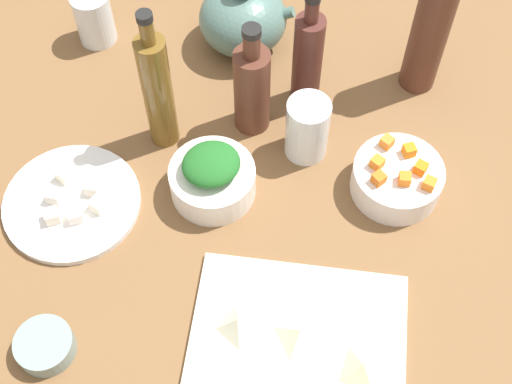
{
  "coord_description": "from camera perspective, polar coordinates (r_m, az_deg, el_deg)",
  "views": [
    {
      "loc": [
        5.54,
        -57.73,
        100.64
      ],
      "look_at": [
        0.0,
        0.0,
        8.0
      ],
      "focal_mm": 49.97,
      "sensor_mm": 36.0,
      "label": 1
    }
  ],
  "objects": [
    {
      "name": "bowl_greens",
      "position": [
        1.13,
        -3.49,
        0.89
      ],
      "size": [
        13.7,
        13.7,
        5.68
      ],
      "primitive_type": "cylinder",
      "color": "white",
      "rests_on": "tabletop"
    },
    {
      "name": "dumpling_1",
      "position": [
        1.01,
        8.53,
        -13.78
      ],
      "size": [
        7.12,
        7.27,
        2.82
      ],
      "primitive_type": "pyramid",
      "rotation": [
        0.0,
        0.0,
        5.22
      ],
      "color": "beige",
      "rests_on": "cutting_board"
    },
    {
      "name": "bowl_small_side",
      "position": [
        1.06,
        -16.54,
        -11.72
      ],
      "size": [
        8.29,
        8.29,
        3.23
      ],
      "primitive_type": "cylinder",
      "color": "gray",
      "rests_on": "tabletop"
    },
    {
      "name": "drinking_glass_0",
      "position": [
        1.36,
        -12.85,
        13.45
      ],
      "size": [
        6.89,
        6.89,
        10.14
      ],
      "primitive_type": "cylinder",
      "color": "white",
      "rests_on": "tabletop"
    },
    {
      "name": "tabletop",
      "position": [
        1.15,
        0.0,
        -1.72
      ],
      "size": [
        190.0,
        190.0,
        3.0
      ],
      "primitive_type": "cube",
      "color": "brown",
      "rests_on": "ground"
    },
    {
      "name": "drinking_glass_1",
      "position": [
        1.16,
        4.12,
        5.1
      ],
      "size": [
        7.12,
        7.12,
        11.45
      ],
      "primitive_type": "cylinder",
      "color": "white",
      "rests_on": "tabletop"
    },
    {
      "name": "tofu_cube_0",
      "position": [
        1.14,
        -14.27,
        -1.82
      ],
      "size": [
        2.85,
        2.85,
        2.2
      ],
      "primitive_type": "cube",
      "rotation": [
        0.0,
        0.0,
        1.94
      ],
      "color": "white",
      "rests_on": "plate_tofu"
    },
    {
      "name": "carrot_cube_2",
      "position": [
        1.11,
        11.82,
        1.04
      ],
      "size": [
        1.84,
        1.84,
        1.8
      ],
      "primitive_type": "cube",
      "rotation": [
        0.0,
        0.0,
        1.55
      ],
      "color": "orange",
      "rests_on": "bowl_carrots"
    },
    {
      "name": "carrot_cube_6",
      "position": [
        1.12,
        13.71,
        0.66
      ],
      "size": [
        2.35,
        2.35,
        1.8
      ],
      "primitive_type": "cube",
      "rotation": [
        0.0,
        0.0,
        2.75
      ],
      "color": "orange",
      "rests_on": "bowl_carrots"
    },
    {
      "name": "tofu_cube_2",
      "position": [
        1.18,
        -15.1,
        1.33
      ],
      "size": [
        3.02,
        3.02,
        2.2
      ],
      "primitive_type": "cube",
      "rotation": [
        0.0,
        0.0,
        2.59
      ],
      "color": "#F0E9CE",
      "rests_on": "plate_tofu"
    },
    {
      "name": "dumpling_0",
      "position": [
        1.02,
        -1.46,
        -10.49
      ],
      "size": [
        5.55,
        5.83,
        2.97
      ],
      "primitive_type": "pyramid",
      "rotation": [
        0.0,
        0.0,
        4.89
      ],
      "color": "beige",
      "rests_on": "cutting_board"
    },
    {
      "name": "plate_tofu",
      "position": [
        1.17,
        -14.52,
        -0.84
      ],
      "size": [
        21.88,
        21.88,
        1.2
      ],
      "primitive_type": "cylinder",
      "color": "white",
      "rests_on": "tabletop"
    },
    {
      "name": "bottle_3",
      "position": [
        1.2,
        4.15,
        10.6
      ],
      "size": [
        4.96,
        4.96,
        23.83
      ],
      "color": "#4D261F",
      "rests_on": "tabletop"
    },
    {
      "name": "carrot_cube_4",
      "position": [
        1.11,
        9.79,
        1.08
      ],
      "size": [
        2.55,
        2.55,
        1.8
      ],
      "primitive_type": "cube",
      "rotation": [
        0.0,
        0.0,
        0.77
      ],
      "color": "orange",
      "rests_on": "bowl_carrots"
    },
    {
      "name": "bottle_1",
      "position": [
        1.13,
        -7.9,
        8.07
      ],
      "size": [
        4.83,
        4.83,
        28.07
      ],
      "color": "brown",
      "rests_on": "tabletop"
    },
    {
      "name": "bottle_0",
      "position": [
        1.16,
        -0.33,
        8.36
      ],
      "size": [
        6.0,
        6.0,
        22.23
      ],
      "color": "#552D20",
      "rests_on": "tabletop"
    },
    {
      "name": "tofu_cube_1",
      "position": [
        1.17,
        -15.84,
        -0.3
      ],
      "size": [
        2.57,
        2.57,
        2.2
      ],
      "primitive_type": "cube",
      "rotation": [
        0.0,
        0.0,
        1.39
      ],
      "color": "white",
      "rests_on": "plate_tofu"
    },
    {
      "name": "teapot",
      "position": [
        1.31,
        -1.04,
        13.77
      ],
      "size": [
        17.3,
        15.64,
        15.98
      ],
      "color": "slate",
      "rests_on": "tabletop"
    },
    {
      "name": "tofu_cube_4",
      "position": [
        1.15,
        -16.01,
        -1.85
      ],
      "size": [
        2.86,
        2.86,
        2.2
      ],
      "primitive_type": "cube",
      "rotation": [
        0.0,
        0.0,
        0.38
      ],
      "color": "#F2E3CA",
      "rests_on": "plate_tofu"
    },
    {
      "name": "tofu_cube_3",
      "position": [
        1.16,
        -12.89,
        0.44
      ],
      "size": [
        2.36,
        2.36,
        2.2
      ],
      "primitive_type": "cube",
      "rotation": [
        0.0,
        0.0,
        3.07
      ],
      "color": "white",
      "rests_on": "plate_tofu"
    },
    {
      "name": "tofu_cube_5",
      "position": [
        1.14,
        -12.52,
        -1.01
      ],
      "size": [
        2.99,
        2.99,
        2.2
      ],
      "primitive_type": "cube",
      "rotation": [
        0.0,
        0.0,
        1.06
      ],
      "color": "silver",
      "rests_on": "plate_tofu"
    },
    {
      "name": "bowl_carrots",
      "position": [
        1.15,
        11.19,
        1.02
      ],
      "size": [
        14.37,
        14.37,
        5.49
      ],
      "primitive_type": "cylinder",
      "color": "white",
      "rests_on": "tabletop"
    },
    {
      "name": "carrot_cube_5",
      "position": [
        1.15,
        12.17,
        3.29
      ],
      "size": [
        2.33,
        2.33,
        1.8
      ],
      "primitive_type": "cube",
      "rotation": [
        0.0,
        0.0,
        1.94
      ],
      "color": "orange",
      "rests_on": "bowl_carrots"
    },
    {
      "name": "bottle_2",
      "position": [
        1.23,
        13.78,
        12.46
      ],
      "size": [
        6.26,
        6.26,
        28.39
      ],
      "color": "#532D20",
      "rests_on": "tabletop"
    },
    {
      "name": "cutting_board",
      "position": [
        1.04,
        3.42,
        -11.21
      ],
      "size": [
        31.39,
        22.64,
        1.0
      ],
      "primitive_type": "cube",
      "rotation": [
        0.0,
        0.0,
        -0.04
      ],
      "color": "silver",
      "rests_on": "tabletop"
    },
    {
      "name": "carrot_cube_0",
      "position": [
        1.12,
        9.68,
        2.33
      ],
      "size": [
        2.52,
        2.52,
        1.8
      ],
      "primitive_type": "cube",
      "rotation": [
        0.0,
        0.0,
        0.91
      ],
      "color": "orange",
      "rests_on": "bowl_carrots"
    },
    {
      "name": "dumpling_2",
      "position": [
        1.02,
        3.53,
        -11.28
      ],
      "size": [
        6.95,
        6.75,
        2.86
      ],
      "primitive_type": "pyramid",
      "rotation": [
        0.0,
        0.0,
        2.84
      ],
      "color": "beige",
      "rests_on": "cutting_board"
    },
    {
      "name": "carrot_cube_3",
      "position": [
        1.13,
        13.04,
        1.89
      ],
      "size": [
        2.44,
        2.44,
        1.8
      ],
      "primitive_type": "cube",
      "rotation": [
        0.0,
        0.0,
        2.65
      ],
      "color": "orange",
      "rests_on": "bowl_carrots"
    },
    {
      "name": "carrot_cube_1",
      "position": [
        1.15,
        10.44,
        3.95
      ],
      "size": [
        2.52,
        2.52,
        1.8
      ],
      "primitive_type": "cube",
      "rotation": [
        0.0,
        0.0,
        0.92
      ],
      "color": "orange",
      "rests_on": "bowl_carrots"
    },
    {
      "name": "chopped_greens_mound",
      "position": [
        1.09,
        -3.62,
        2.24
      ],
      "size": [
        12.2,
        11.97,
        3.8
      ],
      "primitive_type": "ellipsoid",
      "rotation": [
        0.0,
        0.0,
        0.53
      ],
      "color": "#216525",
      "rests_on": "bowl_greens"
    }
  ]
}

